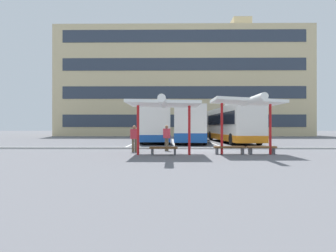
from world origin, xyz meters
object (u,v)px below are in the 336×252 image
at_px(bench_1, 230,148).
at_px(bench_2, 262,148).
at_px(waiting_shelter_0, 164,105).
at_px(waiting_passenger_0, 167,136).
at_px(coach_bus_0, 155,125).
at_px(waiting_shelter_1, 247,103).
at_px(waiting_passenger_1, 134,137).
at_px(coach_bus_2, 231,124).
at_px(bench_0, 164,149).
at_px(coach_bus_1, 192,125).

relative_size(bench_1, bench_2, 1.05).
xyz_separation_m(waiting_shelter_0, waiting_passenger_0, (0.13, 2.77, -1.79)).
bearing_deg(coach_bus_0, bench_2, -60.71).
relative_size(waiting_shelter_1, waiting_passenger_1, 2.64).
xyz_separation_m(coach_bus_2, waiting_passenger_1, (-8.15, -10.05, -0.84)).
bearing_deg(waiting_passenger_1, bench_0, -42.36).
height_order(coach_bus_1, bench_2, coach_bus_1).
xyz_separation_m(coach_bus_0, coach_bus_2, (7.56, -0.74, 0.04)).
bearing_deg(bench_2, waiting_passenger_1, 170.46).
height_order(bench_2, waiting_passenger_1, waiting_passenger_1).
xyz_separation_m(coach_bus_2, waiting_shelter_0, (-6.31, -11.96, 0.96)).
xyz_separation_m(bench_2, waiting_passenger_1, (-7.33, 1.23, 0.60)).
height_order(waiting_shelter_1, waiting_passenger_0, waiting_shelter_1).
distance_m(waiting_shelter_0, bench_2, 6.04).
bearing_deg(waiting_shelter_1, waiting_shelter_0, -176.03).
bearing_deg(coach_bus_0, waiting_passenger_0, -82.12).
height_order(coach_bus_1, coach_bus_2, coach_bus_2).
bearing_deg(coach_bus_0, waiting_passenger_1, -93.13).
distance_m(coach_bus_1, bench_1, 12.30).
relative_size(coach_bus_2, waiting_shelter_1, 2.74).
relative_size(coach_bus_0, bench_2, 6.57).
relative_size(coach_bus_2, bench_1, 6.77).
relative_size(bench_0, bench_1, 0.89).
distance_m(waiting_shelter_0, bench_0, 2.42).
bearing_deg(bench_0, waiting_shelter_1, 0.99).
distance_m(bench_0, bench_1, 3.72).
height_order(coach_bus_1, waiting_shelter_1, coach_bus_1).
bearing_deg(waiting_passenger_0, bench_1, -30.66).
distance_m(coach_bus_2, bench_0, 13.39).
bearing_deg(coach_bus_2, waiting_shelter_1, -98.39).
bearing_deg(coach_bus_2, coach_bus_1, 167.07).
height_order(coach_bus_0, waiting_passenger_1, coach_bus_0).
relative_size(coach_bus_2, waiting_passenger_1, 7.22).
xyz_separation_m(bench_1, waiting_passenger_1, (-5.53, 1.26, 0.60)).
xyz_separation_m(bench_0, waiting_passenger_1, (-1.84, 1.68, 0.60)).
xyz_separation_m(coach_bus_1, waiting_passenger_1, (-4.41, -10.91, -0.80)).
xyz_separation_m(coach_bus_1, bench_1, (1.13, -12.16, -1.40)).
bearing_deg(waiting_passenger_0, bench_2, -21.27).
height_order(bench_0, waiting_passenger_0, waiting_passenger_0).
bearing_deg(bench_0, bench_2, 4.61).
xyz_separation_m(coach_bus_0, bench_0, (1.25, -12.46, -1.41)).
xyz_separation_m(coach_bus_1, bench_0, (-2.57, -12.58, -1.40)).
relative_size(bench_0, waiting_shelter_1, 0.36).
height_order(coach_bus_2, waiting_passenger_0, coach_bus_2).
xyz_separation_m(coach_bus_0, waiting_shelter_1, (5.84, -12.38, 1.13)).
bearing_deg(waiting_shelter_0, waiting_shelter_1, 3.97).
bearing_deg(waiting_passenger_0, coach_bus_1, 76.35).
bearing_deg(waiting_passenger_1, bench_1, -12.81).
xyz_separation_m(waiting_passenger_0, waiting_passenger_1, (-1.97, -0.86, -0.02)).
relative_size(coach_bus_0, bench_0, 7.06).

